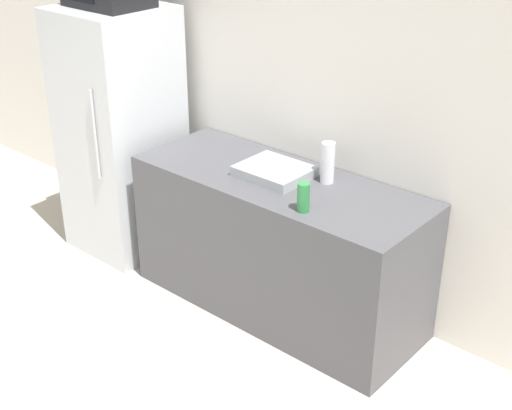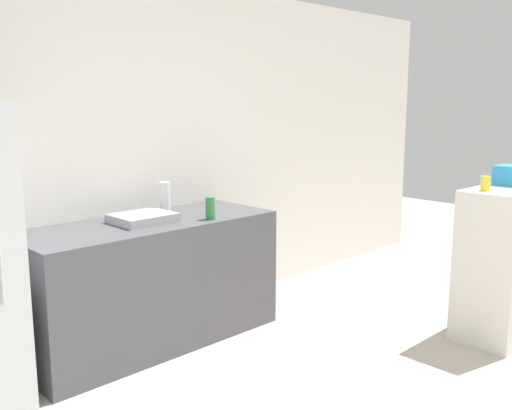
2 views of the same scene
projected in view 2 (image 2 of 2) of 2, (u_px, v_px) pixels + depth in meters
wall_back at (96, 159)px, 4.01m from camera, size 8.00×0.06×2.60m
counter at (152, 282)px, 4.02m from camera, size 1.82×0.69×0.88m
sink_basin at (143, 218)px, 3.92m from camera, size 0.40×0.33×0.06m
bottle_tall at (165, 198)px, 4.19m from camera, size 0.08×0.08×0.24m
bottle_short at (210, 208)px, 4.01m from camera, size 0.07×0.07×0.16m
shelf_cabinet at (507, 261)px, 4.17m from camera, size 0.88×0.43×1.09m
jar at (485, 183)px, 3.92m from camera, size 0.07×0.07×0.10m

